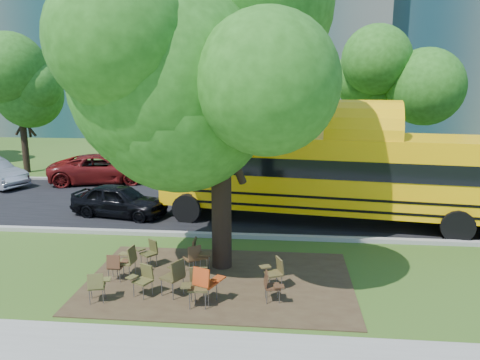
# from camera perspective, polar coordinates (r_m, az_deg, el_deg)

# --- Properties ---
(ground) EXTENTS (160.00, 160.00, 0.00)m
(ground) POSITION_cam_1_polar(r_m,az_deg,el_deg) (13.36, -6.57, -11.12)
(ground) COLOR #32531A
(ground) RESTS_ON ground
(dirt_patch) EXTENTS (7.00, 4.50, 0.03)m
(dirt_patch) POSITION_cam_1_polar(r_m,az_deg,el_deg) (12.74, -2.55, -12.19)
(dirt_patch) COLOR #382819
(dirt_patch) RESTS_ON ground
(asphalt_road) EXTENTS (80.00, 8.00, 0.04)m
(asphalt_road) POSITION_cam_1_polar(r_m,az_deg,el_deg) (19.87, -2.39, -3.06)
(asphalt_road) COLOR black
(asphalt_road) RESTS_ON ground
(kerb_near) EXTENTS (80.00, 0.25, 0.14)m
(kerb_near) POSITION_cam_1_polar(r_m,az_deg,el_deg) (16.08, -4.35, -6.67)
(kerb_near) COLOR gray
(kerb_near) RESTS_ON ground
(kerb_far) EXTENTS (80.00, 0.25, 0.14)m
(kerb_far) POSITION_cam_1_polar(r_m,az_deg,el_deg) (23.81, -1.05, -0.33)
(kerb_far) COLOR gray
(kerb_far) RESTS_ON ground
(building_main) EXTENTS (38.00, 16.00, 22.00)m
(building_main) POSITION_cam_1_polar(r_m,az_deg,el_deg) (49.47, -7.37, 18.91)
(building_main) COLOR #62625D
(building_main) RESTS_ON ground
(bg_tree_0) EXTENTS (5.20, 5.20, 7.18)m
(bg_tree_0) POSITION_cam_1_polar(r_m,az_deg,el_deg) (28.96, -25.29, 9.77)
(bg_tree_0) COLOR black
(bg_tree_0) RESTS_ON ground
(bg_tree_2) EXTENTS (4.80, 4.80, 6.62)m
(bg_tree_2) POSITION_cam_1_polar(r_m,az_deg,el_deg) (29.02, -9.96, 10.04)
(bg_tree_2) COLOR black
(bg_tree_2) RESTS_ON ground
(bg_tree_3) EXTENTS (5.60, 5.60, 7.84)m
(bg_tree_3) POSITION_cam_1_polar(r_m,az_deg,el_deg) (26.51, 17.47, 11.23)
(bg_tree_3) COLOR black
(bg_tree_3) RESTS_ON ground
(main_tree) EXTENTS (7.20, 7.20, 9.32)m
(main_tree) POSITION_cam_1_polar(r_m,az_deg,el_deg) (12.58, -2.43, 14.17)
(main_tree) COLOR black
(main_tree) RESTS_ON ground
(school_bus) EXTENTS (13.60, 4.63, 3.26)m
(school_bus) POSITION_cam_1_polar(r_m,az_deg,el_deg) (17.56, 13.99, 0.78)
(school_bus) COLOR #FFB708
(school_bus) RESTS_ON ground
(chair_0) EXTENTS (0.54, 0.58, 0.79)m
(chair_0) POSITION_cam_1_polar(r_m,az_deg,el_deg) (11.93, -17.01, -12.03)
(chair_0) COLOR brown
(chair_0) RESTS_ON ground
(chair_1) EXTENTS (0.50, 0.45, 0.78)m
(chair_1) POSITION_cam_1_polar(r_m,az_deg,el_deg) (12.97, -14.89, -9.91)
(chair_1) COLOR #51301D
(chair_1) RESTS_ON ground
(chair_2) EXTENTS (0.64, 0.81, 0.97)m
(chair_2) POSITION_cam_1_polar(r_m,az_deg,el_deg) (11.82, -7.97, -11.25)
(chair_2) COLOR #42391C
(chair_2) RESTS_ON ground
(chair_3) EXTENTS (0.67, 0.52, 0.81)m
(chair_3) POSITION_cam_1_polar(r_m,az_deg,el_deg) (12.00, -11.73, -11.53)
(chair_3) COLOR #4C4721
(chair_3) RESTS_ON ground
(chair_4) EXTENTS (0.77, 0.61, 0.96)m
(chair_4) POSITION_cam_1_polar(r_m,az_deg,el_deg) (11.37, -4.23, -12.18)
(chair_4) COLOR #AB3812
(chair_4) RESTS_ON ground
(chair_5) EXTENTS (0.62, 0.59, 0.93)m
(chair_5) POSITION_cam_1_polar(r_m,az_deg,el_deg) (11.31, -5.26, -12.41)
(chair_5) COLOR #453C1E
(chair_5) RESTS_ON ground
(chair_6) EXTENTS (0.66, 0.57, 0.84)m
(chair_6) POSITION_cam_1_polar(r_m,az_deg,el_deg) (12.16, 4.27, -10.87)
(chair_6) COLOR #4F4322
(chair_6) RESTS_ON ground
(chair_7) EXTENTS (0.52, 0.52, 0.77)m
(chair_7) POSITION_cam_1_polar(r_m,az_deg,el_deg) (11.49, 3.77, -12.54)
(chair_7) COLOR #462A19
(chair_7) RESTS_ON ground
(chair_8) EXTENTS (0.53, 0.64, 0.91)m
(chair_8) POSITION_cam_1_polar(r_m,az_deg,el_deg) (13.07, -13.48, -9.29)
(chair_8) COLOR brown
(chair_8) RESTS_ON ground
(chair_9) EXTENTS (0.69, 0.54, 0.80)m
(chair_9) POSITION_cam_1_polar(r_m,az_deg,el_deg) (13.71, -10.98, -8.43)
(chair_9) COLOR #413E1C
(chair_9) RESTS_ON ground
(chair_10) EXTENTS (0.58, 0.63, 0.97)m
(chair_10) POSITION_cam_1_polar(r_m,az_deg,el_deg) (13.09, -5.04, -8.75)
(chair_10) COLOR #463019
(chair_10) RESTS_ON ground
(chair_11) EXTENTS (0.56, 0.71, 0.84)m
(chair_11) POSITION_cam_1_polar(r_m,az_deg,el_deg) (13.08, -5.65, -9.17)
(chair_11) COLOR #52361D
(chair_11) RESTS_ON ground
(black_car) EXTENTS (3.97, 2.21, 1.28)m
(black_car) POSITION_cam_1_polar(r_m,az_deg,el_deg) (18.78, -14.50, -2.42)
(black_car) COLOR black
(black_car) RESTS_ON ground
(bg_car_red) EXTENTS (5.71, 3.70, 1.46)m
(bg_car_red) POSITION_cam_1_polar(r_m,az_deg,el_deg) (25.01, -16.38, 1.34)
(bg_car_red) COLOR #5D1010
(bg_car_red) RESTS_ON ground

